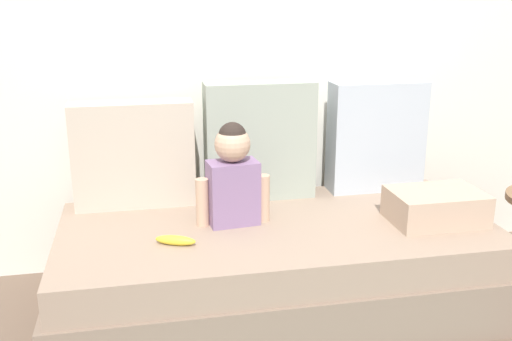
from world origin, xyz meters
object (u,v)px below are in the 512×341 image
banana (175,240)px  throw_pillow_center (260,141)px  toddler (233,175)px  couch (276,265)px  throw_pillow_right (376,136)px  folded_blanket (436,206)px  throw_pillow_left (134,155)px

banana → throw_pillow_center: bearing=48.4°
toddler → couch: bearing=-13.1°
throw_pillow_right → banana: throw_pillow_right is taller
couch → throw_pillow_right: 0.86m
couch → folded_blanket: bearing=-9.6°
throw_pillow_left → banana: throw_pillow_left is taller
toddler → banana: (-0.27, -0.19, -0.20)m
throw_pillow_center → throw_pillow_left: bearing=180.0°
toddler → folded_blanket: toddler is taller
throw_pillow_left → throw_pillow_center: 0.61m
folded_blanket → banana: bearing=-178.7°
throw_pillow_left → banana: size_ratio=3.31×
couch → throw_pillow_right: (0.61, 0.37, 0.48)m
couch → throw_pillow_center: size_ratio=3.41×
couch → banana: 0.53m
couch → folded_blanket: size_ratio=4.88×
couch → banana: size_ratio=11.48×
folded_blanket → throw_pillow_left: bearing=159.5°
throw_pillow_left → folded_blanket: bearing=-20.5°
throw_pillow_center → banana: (-0.46, -0.51, -0.27)m
throw_pillow_center → throw_pillow_right: size_ratio=1.03×
throw_pillow_center → throw_pillow_right: (0.61, 0.00, -0.01)m
toddler → banana: 0.38m
throw_pillow_left → throw_pillow_center: (0.61, 0.00, 0.04)m
throw_pillow_center → banana: 0.74m
throw_pillow_left → toddler: (0.42, -0.33, -0.03)m
couch → toddler: 0.47m
couch → toddler: size_ratio=4.29×
throw_pillow_left → throw_pillow_right: bearing=0.0°
couch → toddler: bearing=166.9°
throw_pillow_right → banana: (-1.06, -0.51, -0.26)m
throw_pillow_left → throw_pillow_center: size_ratio=0.98×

